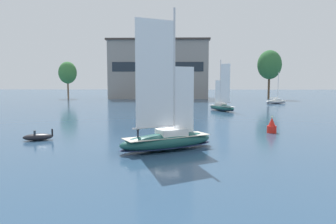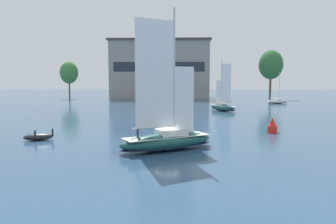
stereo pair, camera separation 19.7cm
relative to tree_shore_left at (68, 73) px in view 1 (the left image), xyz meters
The scene contains 9 objects.
ground_plane 100.19m from the tree_shore_left, 65.62° to the right, with size 400.00×400.00×0.00m, color #2D4C6B.
waterfront_building 35.16m from the tree_shore_left, ahead, with size 38.89×16.98×22.59m.
tree_shore_left is the anchor object (origin of this frame).
tree_shore_center 76.58m from the tree_shore_left, ahead, with size 8.85×8.85×18.22m.
sailboat_main 100.08m from the tree_shore_left, 65.61° to the right, with size 10.85×8.07×14.84m.
sailboat_moored_near_marina 76.87m from the tree_shore_left, 18.40° to the right, with size 7.22×4.26×9.60m.
sailboat_moored_mid_channel 71.56m from the tree_shore_left, 42.10° to the right, with size 6.41×8.87×12.07m.
motor_tender 90.02m from the tree_shore_left, 73.69° to the right, with size 3.78×2.56×1.35m.
channel_buoy 97.17m from the tree_shore_left, 55.05° to the right, with size 1.30×1.30×2.33m.
Camera 1 is at (1.11, -34.19, 7.51)m, focal length 35.00 mm.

